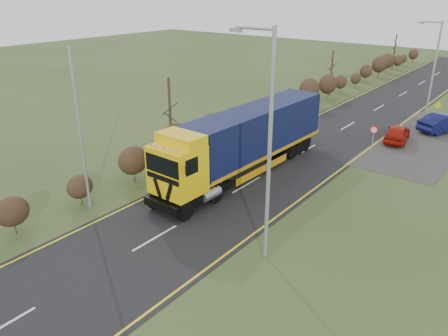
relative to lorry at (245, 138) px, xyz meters
name	(u,v)px	position (x,y,z in m)	size (l,w,h in m)	color
ground	(206,209)	(1.17, -5.45, -2.50)	(160.00, 160.00, 0.00)	#32451D
road	(293,158)	(1.17, 4.55, -2.49)	(8.00, 120.00, 0.02)	black
layby	(423,140)	(7.67, 14.55, -2.48)	(6.00, 18.00, 0.02)	#302D2A
lane_markings	(291,159)	(1.17, 4.25, -2.47)	(7.52, 116.00, 0.01)	yellow
hedgerow	(212,129)	(-4.82, 2.45, -0.88)	(2.24, 102.04, 6.05)	black
lorry	(245,138)	(0.00, 0.00, 0.00)	(3.07, 15.84, 4.40)	black
car_red_hatchback	(397,133)	(5.97, 12.99, -1.79)	(1.66, 4.13, 1.41)	#9F1507
car_blue_sedan	(444,123)	(8.33, 17.98, -1.71)	(1.66, 4.77, 1.57)	#0B0E3E
streetlight_near	(267,139)	(6.22, -7.38, 3.24)	(2.19, 0.21, 10.33)	#96999B
streetlight_mid	(432,72)	(6.69, 17.72, 2.54)	(1.94, 0.18, 9.14)	#96999B
left_pole	(80,133)	(-4.23, -9.36, 1.97)	(0.16, 0.16, 8.94)	#96999B
speed_sign	(373,135)	(5.37, 8.92, -0.98)	(0.60, 0.10, 2.18)	#96999B
warning_board	(437,109)	(6.97, 21.18, -1.39)	(0.70, 0.11, 1.83)	#96999B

